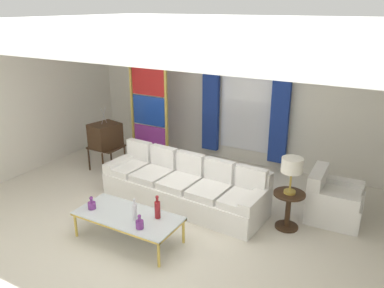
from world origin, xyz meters
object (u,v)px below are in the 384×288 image
at_px(bottle_blue_decanter, 135,211).
at_px(table_lamp_brass, 292,167).
at_px(coffee_table, 128,217).
at_px(bottle_crystal_tall, 140,224).
at_px(bottle_ruby_flask, 92,205).
at_px(couch_white_long, 185,186).
at_px(vintage_tv, 105,136).
at_px(stained_glass_divider, 149,113).
at_px(armchair_white, 331,202).
at_px(bottle_amber_squat, 157,209).
at_px(peacock_figurine, 158,160).
at_px(round_side_table, 288,207).

bearing_deg(bottle_blue_decanter, table_lamp_brass, 40.85).
bearing_deg(bottle_blue_decanter, coffee_table, 161.86).
height_order(coffee_table, bottle_crystal_tall, bottle_crystal_tall).
bearing_deg(table_lamp_brass, coffee_table, -142.88).
height_order(bottle_blue_decanter, bottle_ruby_flask, bottle_blue_decanter).
distance_m(couch_white_long, bottle_blue_decanter, 1.50).
xyz_separation_m(bottle_blue_decanter, vintage_tv, (-2.20, 1.92, 0.18)).
height_order(bottle_crystal_tall, stained_glass_divider, stained_glass_divider).
xyz_separation_m(bottle_blue_decanter, table_lamp_brass, (1.76, 1.52, 0.48)).
relative_size(bottle_crystal_tall, armchair_white, 0.25).
distance_m(armchair_white, stained_glass_divider, 4.20).
distance_m(bottle_blue_decanter, bottle_amber_squat, 0.32).
height_order(vintage_tv, peacock_figurine, vintage_tv).
xyz_separation_m(coffee_table, bottle_blue_decanter, (0.18, -0.06, 0.17)).
bearing_deg(round_side_table, table_lamp_brass, -26.57).
bearing_deg(bottle_amber_squat, bottle_crystal_tall, -99.46).
height_order(armchair_white, peacock_figurine, armchair_white).
bearing_deg(bottle_blue_decanter, round_side_table, 40.85).
distance_m(bottle_amber_squat, round_side_table, 2.02).
xyz_separation_m(bottle_amber_squat, vintage_tv, (-2.44, 1.71, 0.17)).
height_order(coffee_table, vintage_tv, vintage_tv).
relative_size(coffee_table, bottle_amber_squat, 4.41).
height_order(coffee_table, round_side_table, round_side_table).
distance_m(coffee_table, armchair_white, 3.24).
relative_size(armchair_white, peacock_figurine, 1.41).
distance_m(vintage_tv, table_lamp_brass, 3.99).
distance_m(stained_glass_divider, round_side_table, 3.85).
distance_m(couch_white_long, vintage_tv, 2.24).
xyz_separation_m(bottle_amber_squat, armchair_white, (2.05, 1.95, -0.27)).
relative_size(coffee_table, bottle_ruby_flask, 7.80).
bearing_deg(vintage_tv, stained_glass_divider, 66.09).
bearing_deg(couch_white_long, round_side_table, 1.37).
height_order(bottle_blue_decanter, stained_glass_divider, stained_glass_divider).
bearing_deg(armchair_white, couch_white_long, -163.84).
bearing_deg(round_side_table, armchair_white, 50.05).
bearing_deg(vintage_tv, couch_white_long, -11.55).
height_order(round_side_table, table_lamp_brass, table_lamp_brass).
xyz_separation_m(stained_glass_divider, table_lamp_brass, (3.53, -1.36, -0.03)).
xyz_separation_m(couch_white_long, round_side_table, (1.80, 0.04, 0.05)).
bearing_deg(peacock_figurine, round_side_table, -16.45).
bearing_deg(table_lamp_brass, bottle_ruby_flask, -147.98).
height_order(vintage_tv, table_lamp_brass, vintage_tv).
xyz_separation_m(couch_white_long, bottle_crystal_tall, (0.23, -1.62, 0.17)).
distance_m(armchair_white, table_lamp_brass, 1.11).
xyz_separation_m(bottle_amber_squat, round_side_table, (1.52, 1.32, -0.20)).
height_order(couch_white_long, stained_glass_divider, stained_glass_divider).
relative_size(couch_white_long, table_lamp_brass, 5.21).
bearing_deg(vintage_tv, bottle_ruby_flask, -53.91).
bearing_deg(bottle_crystal_tall, round_side_table, 46.60).
height_order(couch_white_long, bottle_crystal_tall, couch_white_long).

